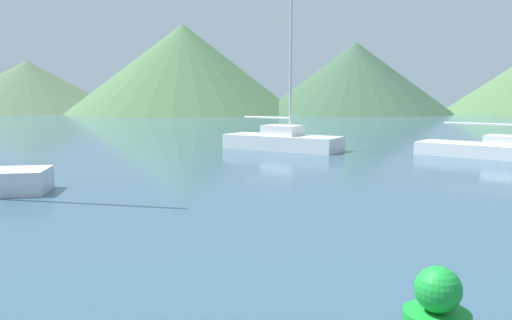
{
  "coord_description": "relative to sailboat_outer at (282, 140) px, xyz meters",
  "views": [
    {
      "loc": [
        2.06,
        1.97,
        2.76
      ],
      "look_at": [
        0.41,
        14.0,
        1.2
      ],
      "focal_mm": 35.0,
      "sensor_mm": 36.0,
      "label": 1
    }
  ],
  "objects": [
    {
      "name": "sailboat_outer",
      "position": [
        0.0,
        0.0,
        0.0
      ],
      "size": [
        6.4,
        4.31,
        8.61
      ],
      "rotation": [
        0.0,
        0.0,
        -0.41
      ],
      "color": "white",
      "rests_on": "ground_plane"
    },
    {
      "name": "buoy_marker",
      "position": [
        3.44,
        -20.0,
        -0.14
      ],
      "size": [
        0.75,
        0.75,
        0.87
      ],
      "color": "green",
      "rests_on": "ground_plane"
    },
    {
      "name": "hill_west",
      "position": [
        -48.83,
        55.41,
        3.88
      ],
      "size": [
        31.45,
        31.45,
        8.77
      ],
      "color": "#4C6647",
      "rests_on": "ground_plane"
    },
    {
      "name": "hill_central",
      "position": [
        -20.97,
        55.1,
        6.69
      ],
      "size": [
        37.73,
        37.73,
        14.38
      ],
      "color": "#476B42",
      "rests_on": "ground_plane"
    },
    {
      "name": "hill_east",
      "position": [
        6.91,
        56.38,
        5.1
      ],
      "size": [
        30.28,
        30.28,
        11.2
      ],
      "color": "#38563D",
      "rests_on": "ground_plane"
    }
  ]
}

